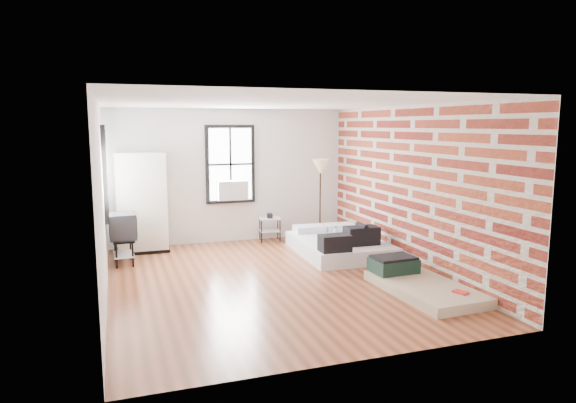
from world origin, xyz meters
name	(u,v)px	position (x,y,z in m)	size (l,w,h in m)	color
ground	(272,280)	(0.00, 0.00, 0.00)	(6.00, 6.00, 0.00)	#5E2E18
room_shell	(279,170)	(0.23, 0.36, 1.74)	(5.02, 6.02, 2.80)	silver
mattress_main	(340,244)	(1.74, 1.22, 0.19)	(1.63, 2.17, 0.68)	white
mattress_bare	(417,282)	(1.92, -1.17, 0.12)	(1.07, 1.91, 0.40)	tan
wardrobe	(142,203)	(-1.84, 2.65, 0.97)	(0.99, 0.58, 1.94)	black
side_table	(270,223)	(0.78, 2.72, 0.39)	(0.50, 0.42, 0.59)	black
floor_lamp	(320,170)	(1.91, 2.65, 1.49)	(0.37, 0.37, 1.74)	black
tv_stand	(123,228)	(-2.21, 1.81, 0.65)	(0.48, 0.66, 0.91)	black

